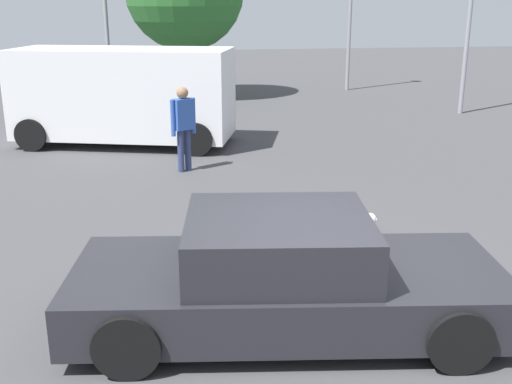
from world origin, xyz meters
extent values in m
plane|color=#424244|center=(0.00, 0.00, 0.00)|extent=(80.00, 80.00, 0.00)
cube|color=#232328|center=(-0.10, 0.14, 0.43)|extent=(4.68, 2.40, 0.54)
cube|color=#232328|center=(-0.19, 0.16, 0.98)|extent=(2.09, 1.91, 0.55)
cube|color=slate|center=(0.69, 0.04, 0.98)|extent=(0.27, 1.54, 0.46)
cube|color=slate|center=(-1.08, 0.28, 0.98)|extent=(0.27, 1.54, 0.46)
cylinder|color=black|center=(1.54, 0.79, 0.32)|extent=(0.66, 0.30, 0.64)
cylinder|color=black|center=(1.31, -0.91, 0.32)|extent=(0.66, 0.30, 0.64)
cylinder|color=black|center=(-1.50, 1.20, 0.32)|extent=(0.66, 0.30, 0.64)
cylinder|color=black|center=(-1.73, -0.50, 0.32)|extent=(0.66, 0.30, 0.64)
ellipsoid|color=white|center=(1.42, 2.56, 0.23)|extent=(0.45, 0.37, 0.23)
sphere|color=white|center=(1.65, 2.46, 0.30)|extent=(0.19, 0.19, 0.19)
sphere|color=white|center=(1.71, 2.43, 0.29)|extent=(0.08, 0.08, 0.08)
cylinder|color=white|center=(1.56, 2.57, 0.07)|extent=(0.06, 0.06, 0.13)
cylinder|color=white|center=(1.51, 2.45, 0.07)|extent=(0.06, 0.06, 0.13)
cylinder|color=white|center=(1.33, 2.67, 0.07)|extent=(0.06, 0.06, 0.13)
cylinder|color=white|center=(1.28, 2.55, 0.07)|extent=(0.06, 0.06, 0.13)
sphere|color=white|center=(1.21, 2.66, 0.27)|extent=(0.11, 0.11, 0.11)
cube|color=white|center=(-2.09, 9.45, 1.26)|extent=(5.46, 3.35, 2.07)
cube|color=slate|center=(-4.50, 10.16, 1.71)|extent=(0.52, 1.64, 0.83)
cylinder|color=black|center=(-4.23, 9.10, 0.38)|extent=(0.80, 0.45, 0.76)
cylinder|color=black|center=(-3.70, 10.91, 0.38)|extent=(0.80, 0.45, 0.76)
cylinder|color=black|center=(-0.48, 8.00, 0.38)|extent=(0.80, 0.45, 0.76)
cylinder|color=black|center=(0.05, 9.81, 0.38)|extent=(0.80, 0.45, 0.76)
cylinder|color=navy|center=(-0.75, 6.73, 0.44)|extent=(0.13, 0.13, 0.87)
cylinder|color=navy|center=(-0.90, 6.65, 0.44)|extent=(0.13, 0.13, 0.87)
cube|color=#3359B2|center=(-0.82, 6.69, 1.18)|extent=(0.47, 0.40, 0.62)
cylinder|color=#3359B2|center=(-0.61, 6.81, 1.13)|extent=(0.09, 0.09, 0.73)
cylinder|color=#3359B2|center=(-1.03, 6.58, 1.13)|extent=(0.09, 0.09, 0.73)
sphere|color=#936B4C|center=(-0.82, 6.69, 1.61)|extent=(0.24, 0.24, 0.24)
cylinder|color=gray|center=(-2.92, 17.52, 2.71)|extent=(0.14, 0.14, 5.42)
cylinder|color=gray|center=(8.07, 12.19, 2.73)|extent=(0.14, 0.14, 5.46)
cylinder|color=gray|center=(6.20, 17.93, 3.41)|extent=(0.14, 0.14, 6.82)
cylinder|color=brown|center=(-0.14, 16.93, 1.09)|extent=(0.42, 0.42, 2.18)
camera|label=1|loc=(-1.38, -5.58, 3.33)|focal=42.99mm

